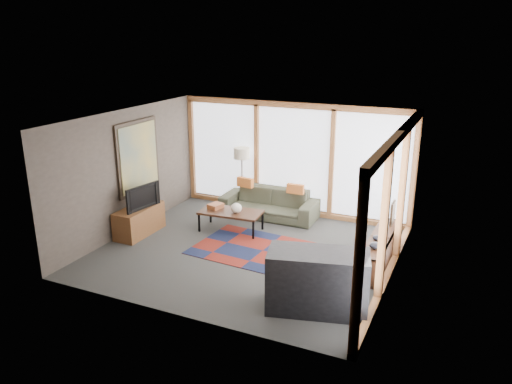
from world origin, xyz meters
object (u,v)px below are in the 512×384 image
at_px(tv_console, 139,221).
at_px(bar_counter, 317,281).
at_px(television, 140,196).
at_px(floor_lamp, 242,178).
at_px(bookshelf, 380,250).
at_px(coffee_table, 231,221).
at_px(sofa, 269,203).

relative_size(tv_console, bar_counter, 0.78).
distance_m(television, bar_counter, 4.49).
height_order(tv_console, television, television).
distance_m(floor_lamp, tv_console, 2.70).
bearing_deg(tv_console, bookshelf, 8.00).
distance_m(floor_lamp, bar_counter, 4.81).
bearing_deg(tv_console, bar_counter, -17.10).
bearing_deg(bookshelf, bar_counter, -105.20).
bearing_deg(bookshelf, television, -171.90).
bearing_deg(coffee_table, tv_console, -150.07).
bearing_deg(bar_counter, floor_lamp, 115.44).
bearing_deg(bookshelf, coffee_table, 175.11).
distance_m(coffee_table, tv_console, 1.93).
relative_size(bookshelf, television, 2.35).
bearing_deg(tv_console, sofa, 45.11).
xyz_separation_m(television, bar_counter, (4.27, -1.33, -0.36)).
height_order(sofa, coffee_table, sofa).
bearing_deg(floor_lamp, tv_console, -118.10).
xyz_separation_m(coffee_table, bookshelf, (3.21, -0.28, 0.04)).
xyz_separation_m(bookshelf, television, (-4.82, -0.69, 0.58)).
relative_size(sofa, coffee_table, 1.68).
height_order(floor_lamp, bookshelf, floor_lamp).
height_order(television, bar_counter, television).
xyz_separation_m(floor_lamp, television, (-1.19, -2.35, 0.09)).
xyz_separation_m(bookshelf, bar_counter, (-0.55, -2.02, 0.22)).
distance_m(sofa, floor_lamp, 0.96).
bearing_deg(sofa, tv_console, -135.73).
height_order(sofa, bookshelf, sofa).
bearing_deg(coffee_table, floor_lamp, 106.62).
xyz_separation_m(bookshelf, tv_console, (-4.88, -0.69, 0.03)).
bearing_deg(television, bar_counter, -97.12).
xyz_separation_m(tv_console, bar_counter, (4.34, -1.33, 0.18)).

